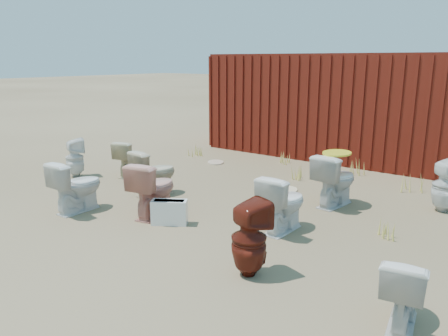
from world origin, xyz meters
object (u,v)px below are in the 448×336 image
Objects in this scene: toilet_back_e at (445,185)px; toilet_back_beige_left at (130,158)px; toilet_back_yellowlid at (335,180)px; loose_tank at (169,212)px; toilet_back_a at (75,158)px; toilet_front_maroon at (249,239)px; shipping_container at (338,105)px; toilet_front_c at (283,203)px; toilet_front_e at (404,290)px; toilet_back_beige_right at (154,173)px; toilet_front_a at (77,186)px; toilet_front_pink at (153,189)px.

toilet_back_beige_left is at bearing 52.61° from toilet_back_e.
toilet_back_yellowlid is 2.68m from loose_tank.
toilet_back_yellowlid is (4.83, 1.43, 0.04)m from toilet_back_a.
toilet_front_maroon is 1.17× the size of toilet_back_beige_left.
shipping_container is 12.00× the size of loose_tank.
shipping_container is 4.13m from toilet_back_yellowlid.
toilet_front_c reaches higher than toilet_front_e.
toilet_back_beige_right is (-2.90, 1.43, -0.02)m from toilet_front_maroon.
toilet_back_beige_right is 3.00m from toilet_back_yellowlid.
loose_tank is at bearing -89.68° from shipping_container.
toilet_back_a is at bearing -19.79° from toilet_front_e.
toilet_back_yellowlid is at bearing 64.46° from toilet_back_e.
toilet_front_e is at bearing 172.31° from toilet_back_beige_right.
toilet_front_a is 0.95× the size of toilet_front_maroon.
toilet_back_beige_left is 1.45m from toilet_back_beige_right.
toilet_back_beige_right is at bearing -105.44° from toilet_front_a.
toilet_front_maroon reaches higher than toilet_front_c.
toilet_front_pink is 1.05× the size of toilet_back_beige_right.
toilet_back_beige_right reaches higher than toilet_back_a.
loose_tank is at bearing -163.84° from toilet_front_a.
toilet_front_a is at bearing 16.86° from toilet_front_maroon.
toilet_front_e is 3.36m from loose_tank.
toilet_back_e is at bearing -143.38° from toilet_front_a.
toilet_back_a is 0.91× the size of toilet_back_yellowlid.
toilet_front_a is 2.13m from toilet_back_beige_left.
toilet_back_e reaches higher than toilet_back_beige_left.
toilet_front_c is at bearing 154.40° from toilet_back_beige_left.
toilet_back_beige_left is at bearing -27.71° from toilet_front_e.
toilet_back_yellowlid is 1.02× the size of toilet_back_e.
toilet_front_a is 5.61m from toilet_back_e.
toilet_back_yellowlid is (0.13, 1.44, 0.02)m from toilet_front_c.
shipping_container reaches higher than toilet_front_c.
toilet_back_yellowlid is at bearing -65.39° from toilet_front_e.
toilet_front_e is at bearing 133.23° from toilet_back_e.
toilet_back_a is at bearing 11.81° from toilet_back_beige_right.
toilet_front_c reaches higher than loose_tank.
shipping_container is at bearing -103.28° from toilet_front_a.
toilet_front_maroon is at bearing 106.22° from toilet_front_c.
toilet_front_a is 1.60× the size of loose_tank.
toilet_front_a is 1.11× the size of toilet_back_beige_left.
toilet_back_beige_right is at bearing 64.21° from toilet_back_e.
toilet_back_yellowlid is at bearing 175.05° from toilet_back_beige_left.
toilet_back_beige_left is at bearing -44.86° from toilet_front_pink.
toilet_front_c is 2.56m from toilet_back_beige_right.
toilet_front_maroon is at bearing -51.12° from loose_tank.
toilet_back_yellowlid is at bearing -139.36° from toilet_front_a.
loose_tank is at bearing 0.80° from toilet_front_maroon.
toilet_front_e is 0.81× the size of toilet_back_e.
toilet_front_pink is at bearing 54.48° from toilet_back_yellowlid.
shipping_container is 7.50× the size of toilet_front_a.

